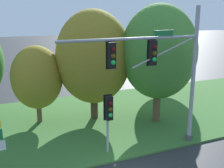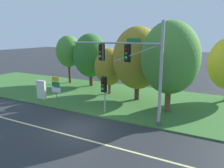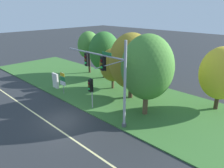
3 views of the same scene
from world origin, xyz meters
TOP-DOWN VIEW (x-y plane):
  - ground_plane at (0.00, 0.00)m, footprint 160.00×160.00m
  - lane_stripe at (0.00, -1.20)m, footprint 36.00×0.16m
  - grass_verge at (0.00, 8.25)m, footprint 48.00×11.50m
  - traffic_signal_mast at (2.95, 3.00)m, footprint 7.58×0.49m
  - pedestrian_signal_near_kerb at (0.16, 3.35)m, footprint 0.46×0.55m
  - route_sign_post at (-5.29, 3.64)m, footprint 1.09×0.08m
  - tree_nearest_road at (-10.00, 11.59)m, footprint 3.36×3.36m
  - tree_left_of_mast at (-6.39, 11.42)m, footprint 4.37×4.37m
  - tree_behind_signpost at (-2.43, 9.12)m, footprint 3.27×3.27m
  - tree_mid_verge at (1.15, 8.36)m, footprint 4.92×4.92m
  - tree_tall_centre at (4.79, 6.23)m, footprint 4.80×4.80m
  - tree_right_far at (9.23, 12.20)m, footprint 4.15×4.15m
  - info_kiosk at (-7.69, 4.07)m, footprint 1.10×0.24m

SIDE VIEW (x-z plane):
  - ground_plane at x=0.00m, z-range 0.00..0.00m
  - lane_stripe at x=0.00m, z-range 0.00..0.01m
  - grass_verge at x=0.00m, z-range 0.00..0.10m
  - info_kiosk at x=-7.69m, z-range 0.09..1.99m
  - route_sign_post at x=-5.29m, z-range 0.43..3.04m
  - pedestrian_signal_near_kerb at x=0.16m, z-range 0.80..3.93m
  - tree_behind_signpost at x=-2.43m, z-range 0.58..5.64m
  - tree_right_far at x=9.23m, z-range 0.66..7.00m
  - tree_left_of_mast at x=-6.39m, z-range 0.67..7.31m
  - tree_mid_verge at x=1.15m, z-range 0.66..7.96m
  - tree_nearest_road at x=-10.00m, z-range 1.18..7.57m
  - traffic_signal_mast at x=2.95m, z-range 0.85..8.26m
  - tree_tall_centre at x=4.79m, z-range 0.90..8.53m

